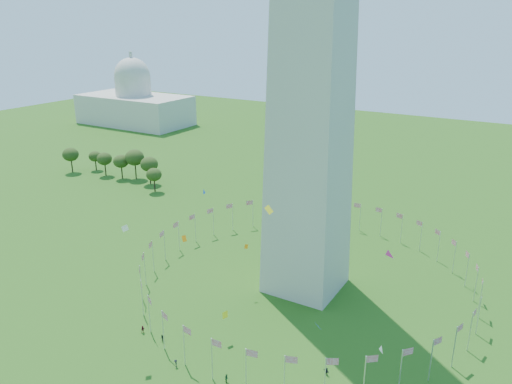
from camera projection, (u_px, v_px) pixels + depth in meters
flag_ring at (305, 270)px, 123.77m from camera, size 80.24×80.24×9.00m
capitol_building at (133, 87)px, 309.85m from camera, size 70.00×35.00×46.00m
kites_aloft at (327, 290)px, 89.29m from camera, size 94.72×75.80×34.67m
tree_line_west at (120, 166)px, 207.17m from camera, size 54.80×15.68×12.26m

